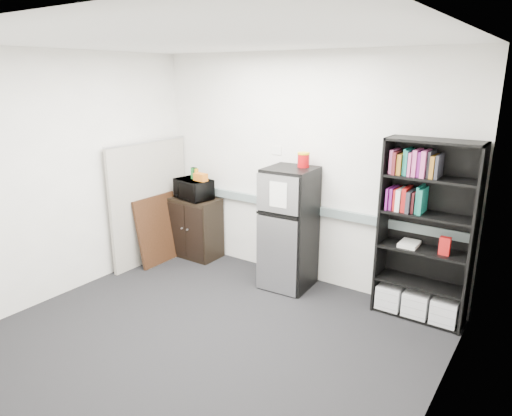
# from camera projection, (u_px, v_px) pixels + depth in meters

# --- Properties ---
(floor) EXTENTS (4.00, 4.00, 0.00)m
(floor) POSITION_uv_depth(u_px,v_px,m) (209.00, 338.00, 4.39)
(floor) COLOR black
(floor) RESTS_ON ground
(wall_back) EXTENTS (4.00, 0.02, 2.70)m
(wall_back) POSITION_uv_depth(u_px,v_px,m) (301.00, 170.00, 5.40)
(wall_back) COLOR silver
(wall_back) RESTS_ON floor
(wall_right) EXTENTS (0.02, 3.50, 2.70)m
(wall_right) POSITION_uv_depth(u_px,v_px,m) (442.00, 251.00, 2.92)
(wall_right) COLOR silver
(wall_right) RESTS_ON floor
(wall_left) EXTENTS (0.02, 3.50, 2.70)m
(wall_left) POSITION_uv_depth(u_px,v_px,m) (68.00, 176.00, 5.10)
(wall_left) COLOR silver
(wall_left) RESTS_ON floor
(ceiling) EXTENTS (4.00, 3.50, 0.02)m
(ceiling) POSITION_uv_depth(u_px,v_px,m) (199.00, 40.00, 3.63)
(ceiling) COLOR white
(ceiling) RESTS_ON wall_back
(electrical_raceway) EXTENTS (3.92, 0.05, 0.10)m
(electrical_raceway) POSITION_uv_depth(u_px,v_px,m) (299.00, 207.00, 5.50)
(electrical_raceway) COLOR gray
(electrical_raceway) RESTS_ON wall_back
(wall_note) EXTENTS (0.14, 0.00, 0.10)m
(wall_note) POSITION_uv_depth(u_px,v_px,m) (276.00, 151.00, 5.53)
(wall_note) COLOR white
(wall_note) RESTS_ON wall_back
(bookshelf) EXTENTS (0.90, 0.34, 1.85)m
(bookshelf) POSITION_uv_depth(u_px,v_px,m) (426.00, 234.00, 4.54)
(bookshelf) COLOR black
(bookshelf) RESTS_ON floor
(cubicle_partition) EXTENTS (0.06, 1.30, 1.62)m
(cubicle_partition) POSITION_uv_depth(u_px,v_px,m) (150.00, 202.00, 6.05)
(cubicle_partition) COLOR #A19B8E
(cubicle_partition) RESTS_ON floor
(cabinet) EXTENTS (0.66, 0.44, 0.83)m
(cabinet) POSITION_uv_depth(u_px,v_px,m) (196.00, 228.00, 6.27)
(cabinet) COLOR black
(cabinet) RESTS_ON floor
(microwave) EXTENTS (0.54, 0.41, 0.27)m
(microwave) POSITION_uv_depth(u_px,v_px,m) (193.00, 189.00, 6.11)
(microwave) COLOR black
(microwave) RESTS_ON cabinet
(snack_box_a) EXTENTS (0.08, 0.07, 0.15)m
(snack_box_a) POSITION_uv_depth(u_px,v_px,m) (194.00, 173.00, 6.08)
(snack_box_a) COLOR #1B6123
(snack_box_a) RESTS_ON microwave
(snack_box_b) EXTENTS (0.07, 0.05, 0.15)m
(snack_box_b) POSITION_uv_depth(u_px,v_px,m) (194.00, 173.00, 6.08)
(snack_box_b) COLOR #0D3B14
(snack_box_b) RESTS_ON microwave
(snack_box_c) EXTENTS (0.07, 0.05, 0.14)m
(snack_box_c) POSITION_uv_depth(u_px,v_px,m) (195.00, 174.00, 6.07)
(snack_box_c) COLOR orange
(snack_box_c) RESTS_ON microwave
(snack_bag) EXTENTS (0.19, 0.12, 0.10)m
(snack_bag) POSITION_uv_depth(u_px,v_px,m) (201.00, 177.00, 5.96)
(snack_bag) COLOR orange
(snack_bag) RESTS_ON microwave
(refrigerator) EXTENTS (0.57, 0.59, 1.43)m
(refrigerator) POSITION_uv_depth(u_px,v_px,m) (289.00, 229.00, 5.29)
(refrigerator) COLOR black
(refrigerator) RESTS_ON floor
(coffee_can) EXTENTS (0.14, 0.14, 0.19)m
(coffee_can) POSITION_uv_depth(u_px,v_px,m) (304.00, 159.00, 5.12)
(coffee_can) COLOR #A9070B
(coffee_can) RESTS_ON refrigerator
(framed_poster) EXTENTS (0.19, 0.70, 0.90)m
(framed_poster) POSITION_uv_depth(u_px,v_px,m) (159.00, 229.00, 6.08)
(framed_poster) COLOR black
(framed_poster) RESTS_ON floor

